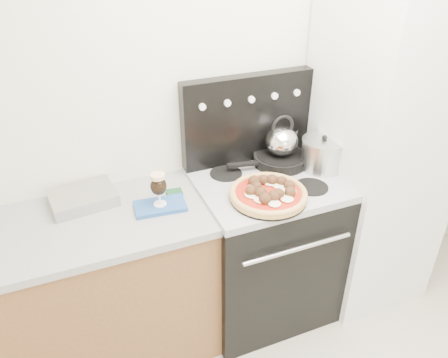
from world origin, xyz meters
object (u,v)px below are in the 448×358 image
pizza (268,192)px  stock_pot (322,155)px  oven_mitt (160,206)px  pizza_pan (268,198)px  fridge (377,154)px  stove_body (263,249)px  beer_glass (159,189)px  base_cabinet (71,301)px  skillet (280,159)px  tea_kettle (282,139)px

pizza → stock_pot: stock_pot is taller
oven_mitt → pizza_pan: pizza_pan is taller
fridge → pizza_pan: size_ratio=4.93×
stove_body → stock_pot: size_ratio=3.82×
stove_body → beer_glass: bearing=-179.7°
base_cabinet → fridge: 1.88m
stove_body → skillet: skillet is taller
skillet → stock_pot: 0.24m
fridge → skillet: size_ratio=6.17×
fridge → oven_mitt: bearing=179.1°
pizza → tea_kettle: bearing=52.5°
oven_mitt → pizza_pan: (0.52, -0.16, 0.02)m
pizza → base_cabinet: bearing=169.7°
oven_mitt → beer_glass: beer_glass is taller
stove_body → pizza_pan: pizza_pan is taller
beer_glass → stock_pot: (0.94, 0.01, -0.00)m
stove_body → tea_kettle: (0.15, 0.14, 0.64)m
fridge → pizza_pan: fridge is taller
fridge → pizza_pan: 0.79m
beer_glass → pizza: (0.52, -0.16, -0.05)m
pizza_pan → stock_pot: 0.46m
oven_mitt → skillet: skillet is taller
beer_glass → fridge: bearing=-0.9°
oven_mitt → tea_kettle: tea_kettle is taller
fridge → pizza: bearing=-170.0°
stove_body → tea_kettle: 0.67m
base_cabinet → skillet: skillet is taller
beer_glass → skillet: size_ratio=0.57×
pizza → stock_pot: (0.42, 0.17, 0.04)m
base_cabinet → skillet: bearing=5.3°
pizza_pan → stock_pot: (0.42, 0.17, 0.08)m
pizza_pan → tea_kettle: tea_kettle is taller
fridge → stock_pot: 0.36m
beer_glass → pizza_pan: (0.52, -0.16, -0.08)m
stock_pot → base_cabinet: bearing=179.3°
fridge → beer_glass: bearing=179.1°
pizza → skillet: bearing=52.5°
base_cabinet → skillet: (1.26, 0.12, 0.52)m
fridge → stock_pot: bearing=174.9°
stove_body → beer_glass: (-0.60, -0.00, 0.57)m
stove_body → skillet: (0.15, 0.14, 0.51)m
oven_mitt → tea_kettle: 0.78m
pizza → beer_glass: bearing=163.0°
skillet → fridge: bearing=-17.1°
fridge → oven_mitt: size_ratio=7.57×
tea_kettle → beer_glass: bearing=-156.5°
beer_glass → tea_kettle: size_ratio=0.86×
pizza → skillet: pizza is taller
oven_mitt → stock_pot: (0.94, 0.01, 0.09)m
beer_glass → pizza_pan: beer_glass is taller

